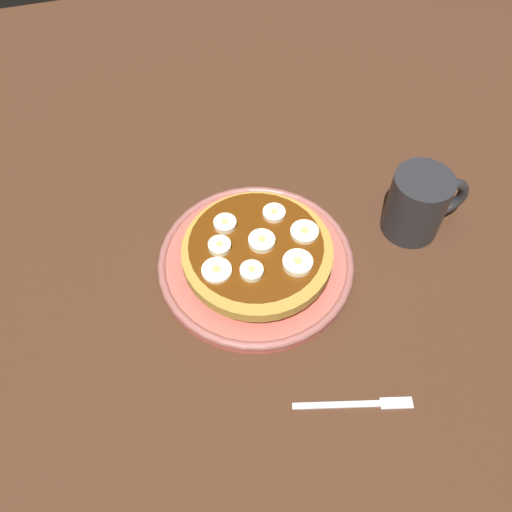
{
  "coord_description": "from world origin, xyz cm",
  "views": [
    {
      "loc": [
        -10.22,
        -36.69,
        56.68
      ],
      "look_at": [
        0.0,
        0.0,
        2.32
      ],
      "focal_mm": 37.76,
      "sensor_mm": 36.0,
      "label": 1
    }
  ],
  "objects_px": {
    "banana_slice_1": "(304,230)",
    "banana_slice_4": "(220,246)",
    "banana_slice_3": "(298,263)",
    "banana_slice_5": "(274,213)",
    "banana_slice_0": "(262,242)",
    "fork": "(360,404)",
    "plate": "(256,262)",
    "banana_slice_7": "(225,224)",
    "pancake_stack": "(256,254)",
    "banana_slice_2": "(252,271)",
    "banana_slice_6": "(217,271)",
    "coffee_mug": "(419,203)"
  },
  "relations": [
    {
      "from": "pancake_stack",
      "to": "banana_slice_2",
      "type": "bearing_deg",
      "value": -112.57
    },
    {
      "from": "fork",
      "to": "pancake_stack",
      "type": "bearing_deg",
      "value": 107.07
    },
    {
      "from": "pancake_stack",
      "to": "banana_slice_4",
      "type": "height_order",
      "value": "banana_slice_4"
    },
    {
      "from": "banana_slice_2",
      "to": "plate",
      "type": "bearing_deg",
      "value": 67.42
    },
    {
      "from": "banana_slice_0",
      "to": "plate",
      "type": "bearing_deg",
      "value": 169.36
    },
    {
      "from": "plate",
      "to": "banana_slice_2",
      "type": "xyz_separation_m",
      "value": [
        -0.02,
        -0.04,
        0.04
      ]
    },
    {
      "from": "banana_slice_1",
      "to": "banana_slice_0",
      "type": "bearing_deg",
      "value": -175.18
    },
    {
      "from": "banana_slice_3",
      "to": "banana_slice_5",
      "type": "bearing_deg",
      "value": 93.36
    },
    {
      "from": "banana_slice_1",
      "to": "banana_slice_5",
      "type": "distance_m",
      "value": 0.04
    },
    {
      "from": "banana_slice_1",
      "to": "banana_slice_3",
      "type": "distance_m",
      "value": 0.05
    },
    {
      "from": "plate",
      "to": "banana_slice_5",
      "type": "distance_m",
      "value": 0.07
    },
    {
      "from": "banana_slice_4",
      "to": "fork",
      "type": "distance_m",
      "value": 0.24
    },
    {
      "from": "banana_slice_1",
      "to": "banana_slice_7",
      "type": "distance_m",
      "value": 0.1
    },
    {
      "from": "banana_slice_2",
      "to": "banana_slice_1",
      "type": "bearing_deg",
      "value": 28.25
    },
    {
      "from": "plate",
      "to": "pancake_stack",
      "type": "height_order",
      "value": "pancake_stack"
    },
    {
      "from": "banana_slice_5",
      "to": "fork",
      "type": "height_order",
      "value": "banana_slice_5"
    },
    {
      "from": "banana_slice_4",
      "to": "plate",
      "type": "bearing_deg",
      "value": -8.9
    },
    {
      "from": "banana_slice_7",
      "to": "fork",
      "type": "distance_m",
      "value": 0.26
    },
    {
      "from": "banana_slice_4",
      "to": "banana_slice_7",
      "type": "relative_size",
      "value": 0.97
    },
    {
      "from": "banana_slice_5",
      "to": "coffee_mug",
      "type": "bearing_deg",
      "value": -9.55
    },
    {
      "from": "banana_slice_1",
      "to": "banana_slice_6",
      "type": "xyz_separation_m",
      "value": [
        -0.12,
        -0.03,
        -0.0
      ]
    },
    {
      "from": "plate",
      "to": "fork",
      "type": "relative_size",
      "value": 1.91
    },
    {
      "from": "banana_slice_3",
      "to": "banana_slice_5",
      "type": "height_order",
      "value": "banana_slice_3"
    },
    {
      "from": "banana_slice_3",
      "to": "plate",
      "type": "bearing_deg",
      "value": 132.82
    },
    {
      "from": "banana_slice_5",
      "to": "plate",
      "type": "bearing_deg",
      "value": -131.64
    },
    {
      "from": "plate",
      "to": "pancake_stack",
      "type": "relative_size",
      "value": 1.34
    },
    {
      "from": "plate",
      "to": "fork",
      "type": "distance_m",
      "value": 0.21
    },
    {
      "from": "banana_slice_6",
      "to": "fork",
      "type": "bearing_deg",
      "value": -57.25
    },
    {
      "from": "banana_slice_0",
      "to": "banana_slice_3",
      "type": "bearing_deg",
      "value": -52.03
    },
    {
      "from": "plate",
      "to": "banana_slice_1",
      "type": "height_order",
      "value": "banana_slice_1"
    },
    {
      "from": "pancake_stack",
      "to": "banana_slice_7",
      "type": "bearing_deg",
      "value": 123.88
    },
    {
      "from": "fork",
      "to": "banana_slice_1",
      "type": "bearing_deg",
      "value": 89.73
    },
    {
      "from": "plate",
      "to": "banana_slice_6",
      "type": "bearing_deg",
      "value": -154.8
    },
    {
      "from": "banana_slice_3",
      "to": "banana_slice_7",
      "type": "xyz_separation_m",
      "value": [
        -0.07,
        0.08,
        -0.0
      ]
    },
    {
      "from": "banana_slice_0",
      "to": "fork",
      "type": "xyz_separation_m",
      "value": [
        0.05,
        -0.2,
        -0.05
      ]
    },
    {
      "from": "banana_slice_3",
      "to": "banana_slice_2",
      "type": "bearing_deg",
      "value": 176.27
    },
    {
      "from": "banana_slice_1",
      "to": "banana_slice_4",
      "type": "relative_size",
      "value": 1.26
    },
    {
      "from": "plate",
      "to": "banana_slice_4",
      "type": "height_order",
      "value": "banana_slice_4"
    },
    {
      "from": "plate",
      "to": "banana_slice_3",
      "type": "bearing_deg",
      "value": -47.18
    },
    {
      "from": "banana_slice_0",
      "to": "banana_slice_5",
      "type": "relative_size",
      "value": 1.14
    },
    {
      "from": "pancake_stack",
      "to": "banana_slice_0",
      "type": "relative_size",
      "value": 5.6
    },
    {
      "from": "banana_slice_2",
      "to": "fork",
      "type": "bearing_deg",
      "value": -65.33
    },
    {
      "from": "banana_slice_5",
      "to": "banana_slice_7",
      "type": "distance_m",
      "value": 0.06
    },
    {
      "from": "banana_slice_0",
      "to": "banana_slice_3",
      "type": "height_order",
      "value": "same"
    },
    {
      "from": "pancake_stack",
      "to": "banana_slice_0",
      "type": "distance_m",
      "value": 0.02
    },
    {
      "from": "banana_slice_3",
      "to": "banana_slice_4",
      "type": "relative_size",
      "value": 1.29
    },
    {
      "from": "banana_slice_4",
      "to": "coffee_mug",
      "type": "height_order",
      "value": "coffee_mug"
    },
    {
      "from": "banana_slice_3",
      "to": "banana_slice_6",
      "type": "bearing_deg",
      "value": 170.17
    },
    {
      "from": "banana_slice_5",
      "to": "banana_slice_6",
      "type": "distance_m",
      "value": 0.11
    },
    {
      "from": "pancake_stack",
      "to": "banana_slice_6",
      "type": "distance_m",
      "value": 0.06
    }
  ]
}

